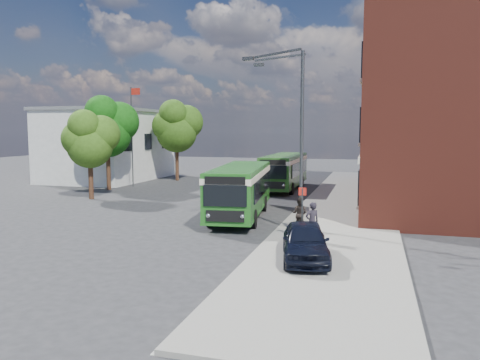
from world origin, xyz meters
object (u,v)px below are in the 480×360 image
(bus_front, at_px, (241,186))
(parked_car, at_px, (305,241))
(street_lamp, at_px, (294,137))
(bus_rear, at_px, (284,169))

(bus_front, bearing_deg, parked_car, -59.82)
(bus_front, bearing_deg, street_lamp, -40.12)
(street_lamp, height_order, parked_car, street_lamp)
(bus_front, relative_size, parked_car, 2.38)
(street_lamp, xyz_separation_m, bus_front, (-3.68, 3.10, -2.96))
(bus_rear, relative_size, parked_car, 2.40)
(street_lamp, bearing_deg, bus_front, 139.88)
(bus_rear, bearing_deg, bus_front, -90.34)
(street_lamp, height_order, bus_front, street_lamp)
(bus_front, xyz_separation_m, bus_rear, (0.08, 13.61, 0.00))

